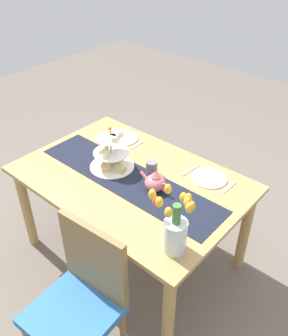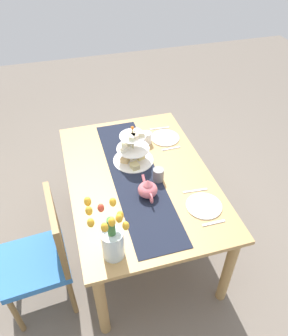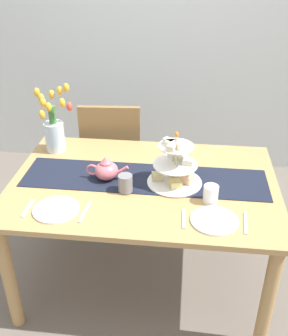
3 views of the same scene
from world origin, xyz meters
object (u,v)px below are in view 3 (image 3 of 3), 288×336
Objects in this scene: fork_right at (184,219)px; teapot at (106,170)px; tiered_cake_stand at (175,168)px; mug_grey at (125,183)px; tulip_vase at (54,128)px; dinner_plate_left at (56,210)px; knife_right at (245,223)px; fork_left at (28,208)px; knife_left at (85,212)px; dining_table at (144,196)px; dinner_plate_right at (214,220)px; chair_left at (113,153)px; mug_white_text at (211,194)px.

teapot is at bearing 143.88° from fork_right.
tiered_cake_stand is 0.38m from teapot.
tulip_vase is at bearing 139.94° from mug_grey.
knife_right is at bearing 0.00° from dinner_plate_left.
teapot is 0.47m from fork_left.
knife_right is at bearing -23.71° from teapot.
dining_table is at bearing 51.52° from knife_left.
dinner_plate_right is 1.35× the size of knife_right.
fork_right is at bearing -79.24° from tiered_cake_stand.
tiered_cake_stand reaches higher than mug_grey.
dinner_plate_left is 0.15m from knife_left.
tulip_vase is at bearing 140.73° from teapot.
tulip_vase reaches higher than mug_grey.
dinner_plate_right is (0.21, -0.32, -0.09)m from tiered_cake_stand.
fork_right is (0.44, -0.32, -0.06)m from teapot.
tiered_cake_stand is 1.79× the size of knife_right.
dining_table is at bearing 53.20° from mug_grey.
dinner_plate_left is (-0.19, -0.32, -0.05)m from teapot.
dinner_plate_left is at bearing 180.00° from knife_right.
dinner_plate_right is at bearing -28.74° from teapot.
chair_left is 0.93m from tiered_cake_stand.
chair_left is at bearing 113.54° from dining_table.
fork_right is at bearing -128.75° from mug_white_text.
fork_left is at bearing -155.73° from tiered_cake_stand.
knife_left and knife_right have the same top height.
teapot is 0.17m from mug_grey.
mug_white_text is (0.95, -0.47, -0.10)m from tulip_vase.
mug_white_text reaches higher than dinner_plate_left.
chair_left is 6.07× the size of fork_right.
dinner_plate_left is at bearing -146.67° from mug_grey.
knife_right is 0.23m from mug_white_text.
chair_left is 3.96× the size of dinner_plate_right.
mug_grey is at bearing 50.64° from knife_left.
dinner_plate_right is (0.77, 0.00, 0.00)m from dinner_plate_left.
knife_left is 0.27m from mug_grey.
chair_left is 6.07× the size of fork_left.
dinner_plate_right is at bearing 0.00° from dinner_plate_left.
fork_left is 0.29m from knife_left.
dinner_plate_left reaches higher than knife_left.
knife_left is 1.79× the size of mug_white_text.
teapot is at bearing 151.26° from dinner_plate_right.
dinner_plate_right is at bearing 0.00° from fork_right.
dining_table is 0.42m from knife_left.
chair_left is at bearing 117.59° from fork_right.
fork_left is at bearing -85.72° from tulip_vase.
fork_left is at bearing -155.76° from mug_grey.
tiered_cake_stand is (0.17, 0.00, 0.20)m from dining_table.
dinner_plate_left is 0.15m from fork_left.
chair_left is 2.99× the size of tiered_cake_stand.
knife_right is 1.79× the size of mug_white_text.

